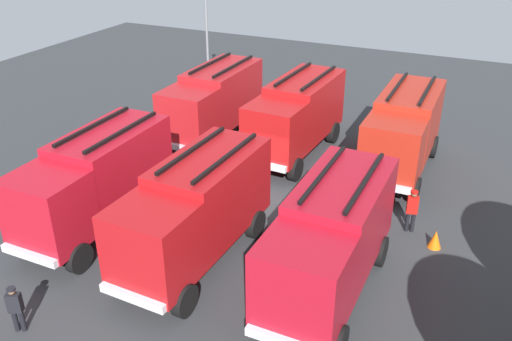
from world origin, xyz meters
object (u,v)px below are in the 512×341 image
at_px(fire_truck_4, 404,129).
at_px(firefighter_0, 188,102).
at_px(lamppost, 207,32).
at_px(fire_truck_0, 213,100).
at_px(firefighter_2, 412,209).
at_px(fire_truck_1, 95,178).
at_px(traffic_cone_0, 435,239).
at_px(firefighter_3, 16,307).
at_px(fire_truck_3, 195,208).
at_px(fire_truck_5, 331,238).
at_px(fire_truck_2, 296,114).
at_px(firefighter_1, 156,126).

distance_m(fire_truck_4, firefighter_0, 12.98).
xyz_separation_m(firefighter_0, lamppost, (-4.27, -1.01, 3.17)).
bearing_deg(fire_truck_0, firefighter_2, 67.82).
distance_m(fire_truck_1, traffic_cone_0, 13.06).
xyz_separation_m(fire_truck_1, firefighter_3, (5.70, 1.53, -1.26)).
xyz_separation_m(firefighter_0, firefighter_2, (6.94, 14.25, 0.09)).
distance_m(fire_truck_0, fire_truck_3, 11.03).
distance_m(fire_truck_3, firefighter_0, 14.31).
xyz_separation_m(firefighter_0, firefighter_3, (17.43, 4.58, -0.04)).
bearing_deg(fire_truck_4, fire_truck_5, -1.69).
distance_m(fire_truck_4, lamppost, 15.21).
bearing_deg(fire_truck_2, fire_truck_1, -22.09).
xyz_separation_m(fire_truck_2, fire_truck_5, (9.70, 4.89, 0.00)).
bearing_deg(firefighter_1, fire_truck_3, -76.22).
bearing_deg(firefighter_0, firefighter_2, -142.96).
height_order(firefighter_1, traffic_cone_0, firefighter_1).
distance_m(fire_truck_1, firefighter_2, 12.24).
xyz_separation_m(fire_truck_5, traffic_cone_0, (-4.13, 2.87, -1.80)).
distance_m(firefighter_0, traffic_cone_0, 17.15).
bearing_deg(firefighter_1, firefighter_0, 67.78).
distance_m(fire_truck_4, traffic_cone_0, 6.63).
xyz_separation_m(fire_truck_0, fire_truck_3, (9.94, 4.77, 0.00)).
xyz_separation_m(fire_truck_5, firefighter_1, (-7.92, -12.08, -1.22)).
relative_size(fire_truck_1, firefighter_0, 4.33).
xyz_separation_m(firefighter_1, firefighter_3, (13.56, 4.19, -0.05)).
bearing_deg(firefighter_1, lamppost, 71.86).
distance_m(firefighter_3, lamppost, 22.64).
bearing_deg(firefighter_2, fire_truck_2, 39.43).
xyz_separation_m(fire_truck_5, firefighter_2, (-4.86, 1.79, -1.14)).
height_order(fire_truck_0, traffic_cone_0, fire_truck_0).
distance_m(fire_truck_3, firefighter_1, 10.99).
height_order(firefighter_2, lamppost, lamppost).
bearing_deg(fire_truck_3, fire_truck_2, -177.61).
bearing_deg(firefighter_1, traffic_cone_0, -42.13).
xyz_separation_m(fire_truck_0, fire_truck_5, (9.71, 9.59, 0.00)).
bearing_deg(fire_truck_4, firefighter_0, -97.89).
bearing_deg(traffic_cone_0, fire_truck_0, -114.12).
relative_size(fire_truck_1, fire_truck_2, 0.98).
bearing_deg(lamppost, fire_truck_1, 14.23).
height_order(fire_truck_4, lamppost, lamppost).
height_order(fire_truck_3, firefighter_3, fire_truck_3).
bearing_deg(lamppost, firefighter_2, 53.71).
height_order(fire_truck_4, firefighter_3, fire_truck_4).
distance_m(fire_truck_4, firefighter_2, 5.45).
height_order(fire_truck_1, firefighter_0, fire_truck_1).
xyz_separation_m(fire_truck_5, firefighter_3, (5.63, -7.88, -1.26)).
xyz_separation_m(fire_truck_0, firefighter_0, (-2.09, -2.87, -1.23)).
bearing_deg(firefighter_2, fire_truck_5, 145.11).
bearing_deg(fire_truck_1, fire_truck_3, 86.05).
bearing_deg(firefighter_3, fire_truck_3, 126.40).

